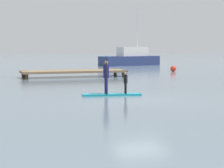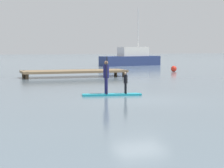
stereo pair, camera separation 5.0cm
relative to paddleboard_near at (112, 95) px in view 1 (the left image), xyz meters
The scene contains 7 objects.
ground_plane 2.05m from the paddleboard_near, 67.49° to the right, with size 240.00×240.00×0.00m, color slate.
paddleboard_near is the anchor object (origin of this frame).
paddler_adult 1.07m from the paddleboard_near, behind, with size 0.35×0.53×1.93m.
paddler_child_solo 0.99m from the paddleboard_near, 11.08° to the right, with size 0.23×0.39×1.21m.
fishing_boat_green_midground 34.84m from the paddleboard_near, 67.25° to the left, with size 8.69×4.26×7.69m.
floating_dock 13.64m from the paddleboard_near, 84.75° to the left, with size 8.63×2.73×0.57m.
mooring_buoy_near 21.72m from the paddleboard_near, 54.73° to the left, with size 0.59×0.59×0.59m, color red.
Camera 1 is at (-7.71, -18.62, 2.53)m, focal length 67.58 mm.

